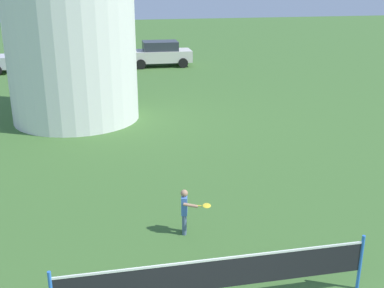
% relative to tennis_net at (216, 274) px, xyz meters
% --- Properties ---
extents(tennis_net, '(5.39, 0.06, 1.10)m').
position_rel_tennis_net_xyz_m(tennis_net, '(0.00, 0.00, 0.00)').
color(tennis_net, blue).
rests_on(tennis_net, ground_plane).
extents(player_far, '(0.65, 0.56, 1.05)m').
position_rel_tennis_net_xyz_m(player_far, '(-0.02, 2.60, -0.09)').
color(player_far, slate).
rests_on(player_far, ground_plane).
extents(parked_car_red, '(4.31, 2.19, 1.56)m').
position_rel_tennis_net_xyz_m(parked_car_red, '(-2.97, 23.22, 0.12)').
color(parked_car_red, red).
rests_on(parked_car_red, ground_plane).
extents(parked_car_cream, '(3.88, 1.95, 1.56)m').
position_rel_tennis_net_xyz_m(parked_car_cream, '(2.40, 23.44, 0.12)').
color(parked_car_cream, silver).
rests_on(parked_car_cream, ground_plane).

